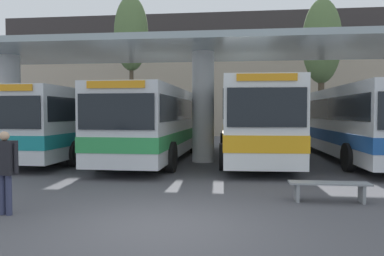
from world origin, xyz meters
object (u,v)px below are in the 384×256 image
transit_bus_right_bay (252,118)px  waiting_bench_mid_platform (329,187)px  transit_bus_left_bay (84,120)px  transit_bus_center_bay (156,121)px  transit_bus_far_right_bay (351,120)px  poplar_tree_behind_right (131,35)px  pedestrian_waiting (5,164)px  poplar_tree_behind_left (322,43)px

transit_bus_right_bay → waiting_bench_mid_platform: size_ratio=6.29×
transit_bus_left_bay → transit_bus_center_bay: (3.85, -1.33, 0.02)m
transit_bus_far_right_bay → poplar_tree_behind_right: poplar_tree_behind_right is taller
transit_bus_far_right_bay → waiting_bench_mid_platform: bearing=69.7°
waiting_bench_mid_platform → transit_bus_far_right_bay: bearing=70.7°
transit_bus_far_right_bay → pedestrian_waiting: (-9.76, -10.29, -0.70)m
transit_bus_far_right_bay → transit_bus_right_bay: bearing=3.5°
transit_bus_far_right_bay → transit_bus_left_bay: bearing=-1.2°
transit_bus_center_bay → waiting_bench_mid_platform: (5.61, -7.10, -1.38)m
transit_bus_left_bay → pedestrian_waiting: transit_bus_left_bay is taller
transit_bus_left_bay → transit_bus_right_bay: transit_bus_right_bay is taller
waiting_bench_mid_platform → poplar_tree_behind_left: poplar_tree_behind_left is taller
transit_bus_right_bay → pedestrian_waiting: size_ratio=6.78×
transit_bus_left_bay → waiting_bench_mid_platform: (9.46, -8.43, -1.36)m
transit_bus_right_bay → poplar_tree_behind_left: size_ratio=1.18×
transit_bus_right_bay → pedestrian_waiting: transit_bus_right_bay is taller
transit_bus_center_bay → transit_bus_far_right_bay: size_ratio=0.88×
poplar_tree_behind_right → poplar_tree_behind_left: bearing=4.8°
waiting_bench_mid_platform → pedestrian_waiting: pedestrian_waiting is taller
poplar_tree_behind_left → pedestrian_waiting: bearing=-118.3°
transit_bus_right_bay → poplar_tree_behind_left: (5.12, 9.55, 5.04)m
transit_bus_right_bay → waiting_bench_mid_platform: (1.45, -8.04, -1.48)m
transit_bus_left_bay → poplar_tree_behind_left: size_ratio=1.21×
transit_bus_left_bay → transit_bus_right_bay: 8.02m
poplar_tree_behind_left → waiting_bench_mid_platform: bearing=-101.8°
transit_bus_center_bay → pedestrian_waiting: 9.11m
transit_bus_center_bay → transit_bus_right_bay: size_ratio=0.92×
pedestrian_waiting → poplar_tree_behind_left: bearing=70.1°
transit_bus_right_bay → transit_bus_far_right_bay: size_ratio=0.96×
transit_bus_right_bay → poplar_tree_behind_left: bearing=-120.1°
poplar_tree_behind_right → transit_bus_far_right_bay: bearing=-33.4°
transit_bus_center_bay → pedestrian_waiting: (-1.21, -9.00, -0.68)m
waiting_bench_mid_platform → poplar_tree_behind_left: 19.12m
transit_bus_right_bay → poplar_tree_behind_right: poplar_tree_behind_right is taller
transit_bus_right_bay → transit_bus_center_bay: bearing=10.8°
transit_bus_left_bay → transit_bus_far_right_bay: transit_bus_far_right_bay is taller
transit_bus_center_bay → transit_bus_far_right_bay: (8.54, 1.28, 0.02)m
transit_bus_far_right_bay → pedestrian_waiting: transit_bus_far_right_bay is taller
poplar_tree_behind_left → transit_bus_far_right_bay: bearing=-94.6°
transit_bus_far_right_bay → pedestrian_waiting: bearing=45.5°
poplar_tree_behind_left → poplar_tree_behind_right: (-13.03, -1.10, 0.63)m
transit_bus_left_bay → waiting_bench_mid_platform: transit_bus_left_bay is taller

